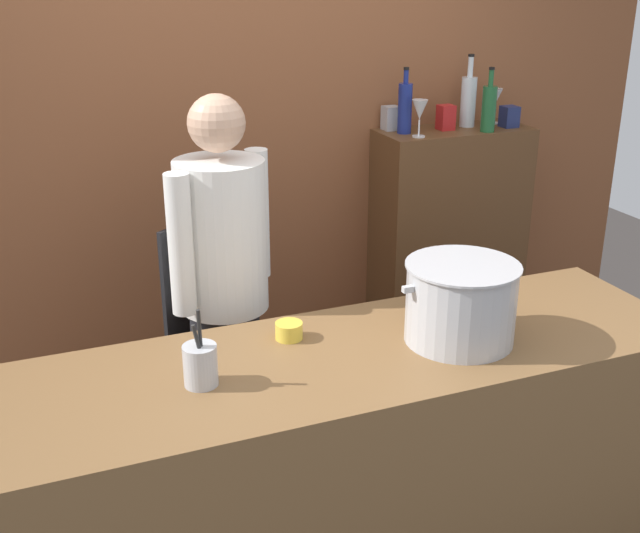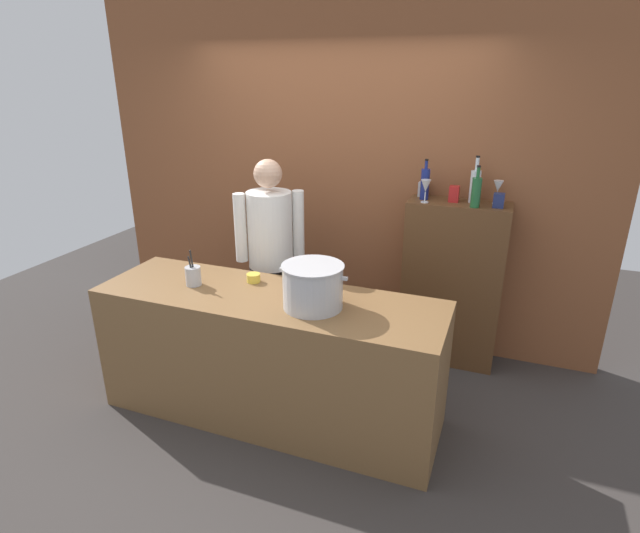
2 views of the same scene
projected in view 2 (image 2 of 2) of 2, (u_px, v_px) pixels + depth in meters
name	position (u px, v px, depth m)	size (l,w,h in m)	color
ground_plane	(273.00, 412.00, 3.60)	(8.00, 8.00, 0.00)	#383330
brick_back_panel	(339.00, 167.00, 4.28)	(4.40, 0.10, 3.00)	brown
prep_counter	(270.00, 356.00, 3.44)	(2.30, 0.70, 0.90)	brown
bar_cabinet	(452.00, 284.00, 4.05)	(0.76, 0.32, 1.33)	brown
chef	(271.00, 250.00, 3.91)	(0.46, 0.41, 1.66)	black
stockpot_large	(313.00, 286.00, 3.07)	(0.44, 0.38, 0.27)	#B7BABF
utensil_crock	(193.00, 276.00, 3.42)	(0.10, 0.10, 0.25)	#B7BABF
butter_jar	(253.00, 278.00, 3.48)	(0.09, 0.09, 0.06)	yellow
wine_bottle_green	(476.00, 192.00, 3.64)	(0.07, 0.07, 0.30)	#1E592D
wine_bottle_cobalt	(425.00, 183.00, 3.87)	(0.07, 0.07, 0.31)	navy
wine_bottle_clear	(475.00, 185.00, 3.77)	(0.07, 0.07, 0.35)	silver
wine_glass_short	(426.00, 187.00, 3.77)	(0.07, 0.07, 0.17)	silver
wine_glass_wide	(498.00, 187.00, 3.73)	(0.07, 0.07, 0.17)	silver
spice_tin_red	(454.00, 194.00, 3.81)	(0.07, 0.07, 0.12)	red
spice_tin_silver	(423.00, 189.00, 3.98)	(0.07, 0.07, 0.11)	#B2B2B7
spice_tin_navy	(499.00, 201.00, 3.66)	(0.08, 0.08, 0.10)	navy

